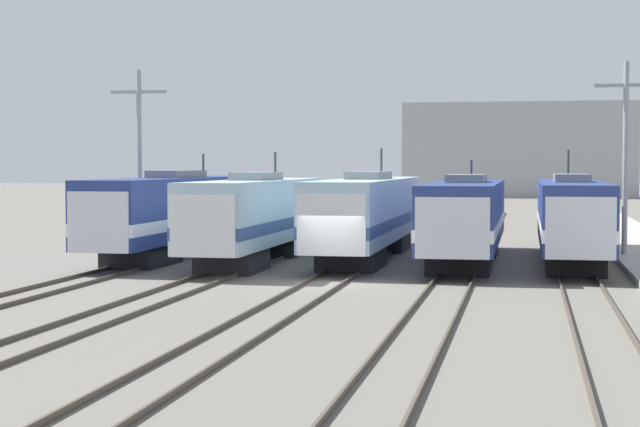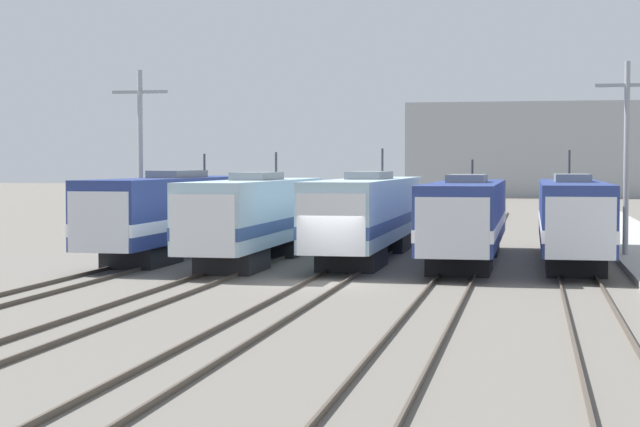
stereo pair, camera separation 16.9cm
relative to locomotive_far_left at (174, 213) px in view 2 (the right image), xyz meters
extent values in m
plane|color=#666059|center=(9.29, -9.77, -2.15)|extent=(400.00, 400.00, 0.00)
cube|color=#4C4238|center=(-0.72, -9.77, -2.08)|extent=(0.07, 120.00, 0.15)
cube|color=#4C4238|center=(0.72, -9.77, -2.08)|extent=(0.07, 120.00, 0.15)
cube|color=#4C4238|center=(3.93, -9.77, -2.08)|extent=(0.07, 120.00, 0.15)
cube|color=#4C4238|center=(5.36, -9.77, -2.08)|extent=(0.07, 120.00, 0.15)
cube|color=#4C4238|center=(8.58, -9.77, -2.08)|extent=(0.07, 120.00, 0.15)
cube|color=#4C4238|center=(10.01, -9.77, -2.08)|extent=(0.07, 120.00, 0.15)
cube|color=#4C4238|center=(13.22, -9.77, -2.08)|extent=(0.07, 120.00, 0.15)
cube|color=#4C4238|center=(14.66, -9.77, -2.08)|extent=(0.07, 120.00, 0.15)
cube|color=#4C4238|center=(17.87, -9.77, -2.08)|extent=(0.07, 120.00, 0.15)
cube|color=#4C4238|center=(19.30, -9.77, -2.08)|extent=(0.07, 120.00, 0.15)
cube|color=black|center=(0.00, -4.26, -1.68)|extent=(2.35, 4.26, 0.95)
cube|color=black|center=(0.00, 5.43, -1.68)|extent=(2.35, 4.26, 0.95)
cube|color=navy|center=(0.00, 0.59, 0.24)|extent=(2.77, 19.37, 2.87)
cube|color=silver|center=(0.00, 0.59, -0.34)|extent=(2.81, 19.41, 0.52)
cube|color=silver|center=(0.00, -8.01, 0.02)|extent=(2.55, 2.38, 2.44)
cube|color=black|center=(0.00, -9.12, 0.56)|extent=(2.16, 0.08, 0.68)
cube|color=slate|center=(0.00, 0.59, 1.85)|extent=(1.52, 4.84, 0.35)
cylinder|color=#38383D|center=(0.00, 4.85, 2.27)|extent=(0.12, 0.12, 1.20)
cube|color=#232326|center=(4.65, -6.12, -1.68)|extent=(2.36, 3.60, 0.95)
cube|color=#232326|center=(4.65, 2.06, -1.68)|extent=(2.36, 3.60, 0.95)
cube|color=#9EBCCC|center=(4.65, -2.03, 0.20)|extent=(2.78, 16.36, 2.81)
cube|color=navy|center=(4.65, -2.03, -0.36)|extent=(2.82, 16.40, 0.51)
cube|color=silver|center=(4.65, -9.24, -0.01)|extent=(2.56, 2.14, 2.39)
cube|color=black|center=(4.65, -10.23, 0.52)|extent=(2.17, 0.08, 0.67)
cube|color=gray|center=(4.65, -2.03, 1.78)|extent=(1.53, 4.09, 0.35)
cylinder|color=#38383D|center=(4.65, 1.57, 2.26)|extent=(0.12, 0.12, 1.29)
cube|color=#232326|center=(9.29, -3.74, -1.68)|extent=(2.48, 4.32, 0.95)
cube|color=#232326|center=(9.29, 6.09, -1.68)|extent=(2.48, 4.32, 0.95)
cube|color=#9EBCCC|center=(9.29, 1.17, 0.21)|extent=(2.92, 19.65, 2.82)
cube|color=navy|center=(9.29, 1.17, -0.35)|extent=(2.96, 19.69, 0.51)
cube|color=silver|center=(9.29, -7.62, 0.00)|extent=(2.69, 2.27, 2.40)
cube|color=black|center=(9.29, -8.67, 0.53)|extent=(2.28, 0.08, 0.67)
cube|color=gray|center=(9.29, 1.17, 1.80)|extent=(1.61, 4.91, 0.35)
cylinder|color=#38383D|center=(9.29, 5.50, 2.37)|extent=(0.12, 0.12, 1.50)
cube|color=black|center=(13.94, -4.55, -1.68)|extent=(2.55, 4.04, 0.95)
cube|color=black|center=(13.94, 4.63, -1.68)|extent=(2.55, 4.04, 0.95)
cube|color=navy|center=(13.94, 0.04, 0.15)|extent=(3.00, 18.36, 2.70)
cube|color=silver|center=(13.94, 0.04, -0.39)|extent=(3.04, 18.40, 0.49)
cube|color=silver|center=(13.94, -8.14, -0.05)|extent=(2.76, 2.20, 2.30)
cube|color=black|center=(13.94, -9.16, 0.46)|extent=(2.35, 0.08, 0.64)
cube|color=slate|center=(13.94, 0.04, 1.68)|extent=(1.65, 4.59, 0.35)
cylinder|color=#38383D|center=(13.94, 4.08, 2.03)|extent=(0.12, 0.12, 1.05)
cube|color=black|center=(18.59, -4.06, -1.68)|extent=(2.35, 3.95, 0.95)
cube|color=black|center=(18.59, 4.92, -1.68)|extent=(2.35, 3.95, 0.95)
cube|color=navy|center=(18.59, 0.43, 0.17)|extent=(2.77, 17.95, 2.73)
cube|color=silver|center=(18.59, 0.43, -0.38)|extent=(2.81, 17.99, 0.49)
cube|color=silver|center=(18.59, -7.53, -0.04)|extent=(2.55, 2.24, 2.32)
cube|color=black|center=(18.59, -8.57, 0.47)|extent=(2.17, 0.08, 0.65)
cube|color=slate|center=(18.59, 0.43, 1.71)|extent=(1.52, 4.49, 0.35)
cylinder|color=#38383D|center=(18.59, 4.38, 2.27)|extent=(0.12, 0.12, 1.48)
cylinder|color=gray|center=(-2.73, 2.75, 2.47)|extent=(0.26, 0.26, 9.24)
cube|color=gray|center=(-2.73, 2.75, 5.98)|extent=(2.93, 0.16, 0.16)
cylinder|color=gray|center=(21.12, 2.75, 2.47)|extent=(0.26, 0.26, 9.24)
cube|color=gray|center=(21.12, 2.75, 5.98)|extent=(2.93, 0.16, 0.16)
cube|color=#9EA3A8|center=(15.41, 100.07, 4.27)|extent=(31.07, 9.10, 12.84)
camera|label=1|loc=(16.66, -48.80, 2.30)|focal=60.00mm
camera|label=2|loc=(16.83, -48.77, 2.30)|focal=60.00mm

